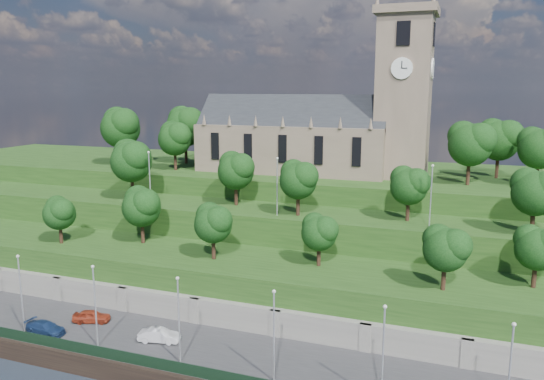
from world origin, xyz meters
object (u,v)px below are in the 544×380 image
at_px(church, 321,128).
at_px(car_right, 45,328).
at_px(car_left, 92,316).
at_px(car_middle, 159,335).

xyz_separation_m(church, car_right, (-20.19, -43.05, -19.83)).
bearing_deg(church, car_left, -113.99).
bearing_deg(car_left, church, -43.12).
xyz_separation_m(church, car_middle, (-7.16, -40.35, -19.78)).
bearing_deg(car_left, car_middle, -117.72).
xyz_separation_m(car_middle, car_right, (-13.03, -2.70, -0.04)).
height_order(car_left, car_right, car_left).
bearing_deg(car_right, car_left, -30.99).
bearing_deg(car_middle, church, -22.56).
bearing_deg(church, car_right, -115.13).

